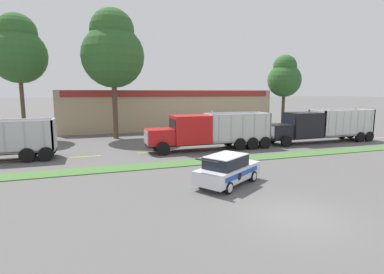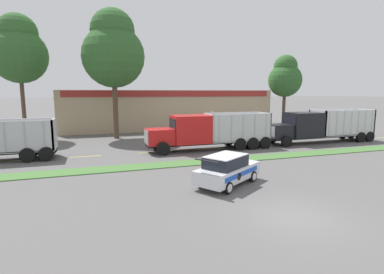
% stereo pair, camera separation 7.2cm
% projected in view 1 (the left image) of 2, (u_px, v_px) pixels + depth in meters
% --- Properties ---
extents(ground_plane, '(600.00, 600.00, 0.00)m').
position_uv_depth(ground_plane, '(294.00, 216.00, 12.52)').
color(ground_plane, '#5B5959').
extents(grass_verge, '(120.00, 1.78, 0.06)m').
position_uv_depth(grass_verge, '(205.00, 162.00, 22.25)').
color(grass_verge, '#477538').
rests_on(grass_verge, ground_plane).
extents(centre_line_2, '(2.40, 0.14, 0.01)m').
position_uv_depth(centre_line_2, '(9.00, 161.00, 22.44)').
color(centre_line_2, yellow).
rests_on(centre_line_2, ground_plane).
extents(centre_line_3, '(2.40, 0.14, 0.01)m').
position_uv_depth(centre_line_3, '(85.00, 156.00, 24.15)').
color(centre_line_3, yellow).
rests_on(centre_line_3, ground_plane).
extents(centre_line_4, '(2.40, 0.14, 0.01)m').
position_uv_depth(centre_line_4, '(151.00, 152.00, 25.86)').
color(centre_line_4, yellow).
rests_on(centre_line_4, ground_plane).
extents(centre_line_5, '(2.40, 0.14, 0.01)m').
position_uv_depth(centre_line_5, '(209.00, 149.00, 27.57)').
color(centre_line_5, yellow).
rests_on(centre_line_5, ground_plane).
extents(centre_line_6, '(2.40, 0.14, 0.01)m').
position_uv_depth(centre_line_6, '(260.00, 145.00, 29.27)').
color(centre_line_6, yellow).
rests_on(centre_line_6, ground_plane).
extents(centre_line_7, '(2.40, 0.14, 0.01)m').
position_uv_depth(centre_line_7, '(306.00, 142.00, 30.98)').
color(centre_line_7, yellow).
rests_on(centre_line_7, ground_plane).
extents(centre_line_8, '(2.40, 0.14, 0.01)m').
position_uv_depth(centre_line_8, '(347.00, 140.00, 32.69)').
color(centre_line_8, yellow).
rests_on(centre_line_8, ground_plane).
extents(centre_line_9, '(2.40, 0.14, 0.01)m').
position_uv_depth(centre_line_9, '(384.00, 137.00, 34.39)').
color(centre_line_9, yellow).
rests_on(centre_line_9, ground_plane).
extents(dump_truck_mid, '(11.39, 2.77, 3.58)m').
position_uv_depth(dump_truck_mid, '(200.00, 132.00, 26.62)').
color(dump_truck_mid, black).
rests_on(dump_truck_mid, ground_plane).
extents(dump_truck_trail, '(12.01, 2.72, 3.34)m').
position_uv_depth(dump_truck_trail, '(311.00, 127.00, 30.41)').
color(dump_truck_trail, black).
rests_on(dump_truck_trail, ground_plane).
extents(rally_car, '(4.62, 3.87, 1.76)m').
position_uv_depth(rally_car, '(228.00, 169.00, 16.69)').
color(rally_car, silver).
rests_on(rally_car, ground_plane).
extents(store_building_backdrop, '(29.13, 12.10, 5.40)m').
position_uv_depth(store_building_backdrop, '(164.00, 108.00, 45.20)').
color(store_building_backdrop, tan).
rests_on(store_building_backdrop, ground_plane).
extents(tree_behind_left, '(5.77, 5.77, 13.28)m').
position_uv_depth(tree_behind_left, '(18.00, 50.00, 31.37)').
color(tree_behind_left, brown).
rests_on(tree_behind_left, ground_plane).
extents(tree_behind_centre, '(6.73, 6.73, 14.03)m').
position_uv_depth(tree_behind_centre, '(113.00, 50.00, 32.31)').
color(tree_behind_centre, brown).
rests_on(tree_behind_centre, ground_plane).
extents(tree_behind_right, '(4.88, 4.88, 10.54)m').
position_uv_depth(tree_behind_right, '(284.00, 77.00, 43.96)').
color(tree_behind_right, brown).
rests_on(tree_behind_right, ground_plane).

